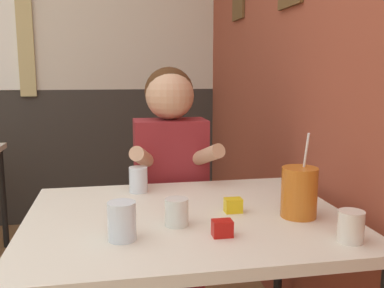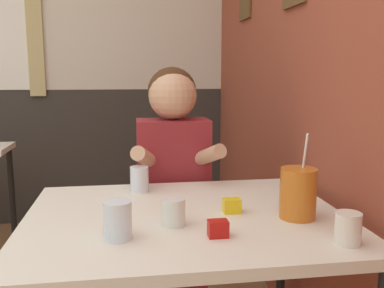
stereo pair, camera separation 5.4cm
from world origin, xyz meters
TOP-DOWN VIEW (x-y plane):
  - brick_wall_right at (1.52, 1.27)m, footprint 0.08×4.55m
  - back_wall at (-0.02, 2.58)m, footprint 5.97×0.09m
  - main_table at (0.89, 0.38)m, footprint 1.10×0.87m
  - person_seated at (0.91, 0.97)m, footprint 0.42×0.42m
  - cocktail_pitcher at (1.26, 0.29)m, footprint 0.12×0.12m
  - glass_near_pitcher at (0.74, 0.70)m, footprint 0.08×0.08m
  - glass_center at (0.84, 0.28)m, footprint 0.08×0.08m
  - glass_far_side at (1.31, 0.06)m, footprint 0.08×0.08m
  - glass_by_brick at (0.66, 0.19)m, footprint 0.08×0.08m
  - condiment_ketchup at (0.96, 0.17)m, footprint 0.06×0.04m
  - condiment_mustard at (1.05, 0.38)m, footprint 0.06×0.04m

SIDE VIEW (x-z plane):
  - main_table at x=0.89m, z-range 0.31..1.07m
  - person_seated at x=0.91m, z-range 0.06..1.32m
  - condiment_ketchup at x=0.96m, z-range 0.75..0.80m
  - condiment_mustard at x=1.05m, z-range 0.75..0.80m
  - glass_center at x=0.84m, z-range 0.75..0.84m
  - glass_far_side at x=1.31m, z-range 0.75..0.84m
  - glass_near_pitcher at x=0.74m, z-range 0.75..0.86m
  - glass_by_brick at x=0.66m, z-range 0.75..0.87m
  - cocktail_pitcher at x=1.26m, z-range 0.69..0.98m
  - brick_wall_right at x=1.52m, z-range 0.00..2.70m
  - back_wall at x=-0.02m, z-range 0.01..2.71m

